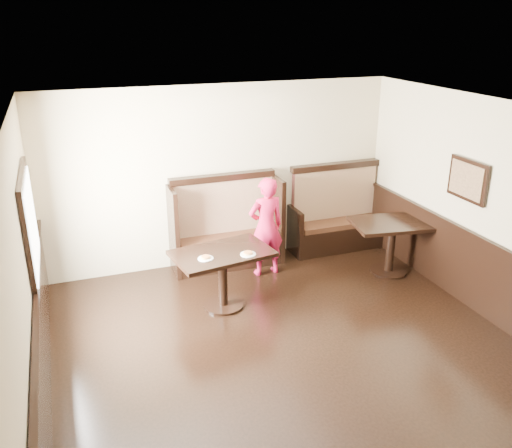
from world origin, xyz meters
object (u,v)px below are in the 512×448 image
booth_main (226,233)px  child (266,227)px  booth_neighbor (336,220)px  table_main (222,265)px  table_neighbor (392,235)px

booth_main → child: child is taller
booth_neighbor → table_main: (-2.40, -1.29, 0.15)m
table_main → booth_main: bearing=61.8°
table_main → table_neighbor: (2.71, 0.13, -0.00)m
booth_neighbor → child: size_ratio=1.08×
table_neighbor → child: 1.91m
table_neighbor → booth_neighbor: bearing=114.5°
booth_neighbor → child: (-1.48, -0.53, 0.28)m
child → table_main: bearing=36.1°
child → booth_main: bearing=-52.6°
booth_neighbor → table_main: 2.73m
table_main → child: child is taller
table_main → table_neighbor: size_ratio=1.06×
booth_main → table_main: bearing=-109.2°
booth_neighbor → table_neighbor: booth_neighbor is taller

